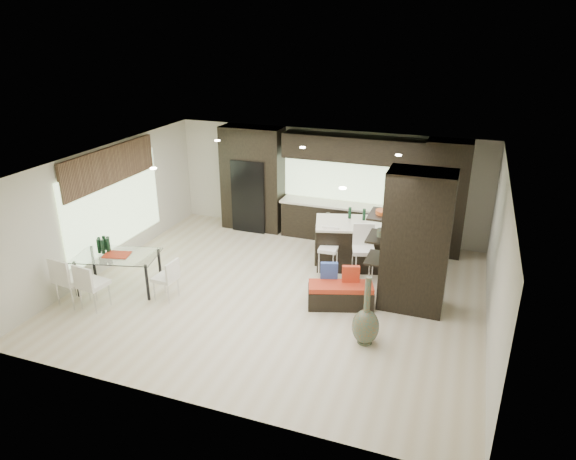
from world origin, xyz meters
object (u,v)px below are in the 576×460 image
at_px(kitchen_island, 371,244).
at_px(chair_far, 72,282).
at_px(stool_mid, 363,260).
at_px(bench, 340,295).
at_px(stool_right, 400,266).
at_px(chair_end, 166,281).
at_px(floor_vase, 366,311).
at_px(chair_near, 94,287).
at_px(dining_table, 119,272).
at_px(stool_left, 328,257).

bearing_deg(kitchen_island, chair_far, -160.10).
distance_m(stool_mid, bench, 1.19).
relative_size(stool_mid, stool_right, 1.02).
distance_m(stool_mid, chair_end, 4.05).
bearing_deg(floor_vase, chair_far, -173.78).
height_order(bench, chair_near, chair_near).
relative_size(dining_table, chair_far, 1.70).
bearing_deg(chair_end, stool_mid, -56.62).
relative_size(kitchen_island, chair_near, 2.83).
distance_m(kitchen_island, stool_left, 1.13).
height_order(floor_vase, chair_far, floor_vase).
bearing_deg(bench, floor_vase, -74.12).
bearing_deg(stool_left, dining_table, -155.32).
height_order(stool_right, dining_table, stool_right).
distance_m(kitchen_island, stool_mid, 0.86).
distance_m(chair_far, chair_end, 1.78).
bearing_deg(stool_mid, dining_table, -172.30).
bearing_deg(floor_vase, stool_mid, 103.50).
xyz_separation_m(chair_near, chair_end, (1.09, 0.77, -0.05)).
distance_m(chair_near, chair_far, 0.50).
xyz_separation_m(stool_right, bench, (-0.94, -1.15, -0.26)).
height_order(kitchen_island, chair_near, kitchen_island).
height_order(stool_left, dining_table, stool_left).
distance_m(stool_right, chair_near, 6.04).
bearing_deg(chair_near, floor_vase, 13.68).
relative_size(stool_right, chair_far, 1.05).
distance_m(floor_vase, dining_table, 5.14).
relative_size(stool_left, floor_vase, 0.69).
distance_m(bench, dining_table, 4.51).
xyz_separation_m(stool_mid, chair_far, (-5.10, -2.80, -0.03)).
relative_size(stool_right, chair_end, 1.27).
relative_size(kitchen_island, stool_right, 2.50).
relative_size(dining_table, chair_end, 2.06).
relative_size(floor_vase, chair_near, 1.44).
height_order(stool_left, stool_right, stool_right).
height_order(chair_near, chair_end, chair_near).
bearing_deg(chair_far, bench, 25.75).
distance_m(kitchen_island, floor_vase, 3.09).
distance_m(floor_vase, chair_end, 4.04).
relative_size(kitchen_island, dining_table, 1.55).
relative_size(kitchen_island, stool_mid, 2.46).
relative_size(kitchen_island, floor_vase, 1.97).
bearing_deg(dining_table, stool_left, 13.86).
distance_m(stool_left, floor_vase, 2.57).
bearing_deg(chair_far, kitchen_island, 42.83).
bearing_deg(stool_mid, bench, -114.69).
relative_size(stool_mid, chair_end, 1.30).
height_order(bench, chair_end, chair_end).
height_order(kitchen_island, stool_left, kitchen_island).
relative_size(bench, chair_near, 1.42).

